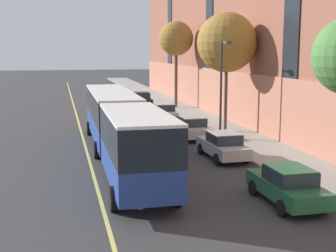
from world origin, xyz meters
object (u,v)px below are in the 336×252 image
parked_car_silver_5 (223,145)px  parked_car_silver_6 (191,127)px  parked_car_green_0 (288,185)px  fire_hydrant (199,123)px  city_bus (119,124)px  street_tree_far_uptown (227,43)px  street_lamp (222,79)px  street_tree_far_downtown (176,39)px  parked_car_black_4 (142,99)px  parked_car_silver_2 (164,112)px

parked_car_silver_5 → parked_car_silver_6: bearing=90.4°
parked_car_green_0 → fire_hydrant: bearing=84.3°
city_bus → street_tree_far_uptown: size_ratio=2.32×
city_bus → parked_car_silver_5: size_ratio=4.47×
street_lamp → street_tree_far_downtown: bearing=85.8°
parked_car_black_4 → street_tree_far_uptown: bearing=-79.7°
parked_car_silver_6 → fire_hydrant: (1.71, 3.59, -0.29)m
parked_car_silver_5 → street_tree_far_downtown: size_ratio=0.51×
parked_car_silver_5 → street_tree_far_uptown: street_tree_far_uptown is taller
parked_car_silver_5 → street_tree_far_downtown: street_tree_far_downtown is taller
city_bus → street_tree_far_downtown: street_tree_far_downtown is taller
parked_car_silver_6 → street_tree_far_downtown: street_tree_far_downtown is taller
parked_car_silver_2 → parked_car_silver_5: same height
parked_car_black_4 → street_lamp: size_ratio=0.72×
parked_car_black_4 → parked_car_silver_6: same height
parked_car_silver_6 → street_tree_far_uptown: street_tree_far_uptown is taller
parked_car_silver_2 → parked_car_silver_6: size_ratio=0.95×
parked_car_green_0 → parked_car_black_4: (0.01, 34.16, 0.00)m
parked_car_green_0 → street_tree_far_downtown: (3.26, 31.56, 6.52)m
street_lamp → fire_hydrant: bearing=91.2°
parked_car_silver_5 → parked_car_silver_2: bearing=90.7°
parked_car_black_4 → parked_car_silver_5: same height
parked_car_silver_2 → parked_car_silver_5: bearing=-89.3°
parked_car_silver_2 → parked_car_black_4: 11.23m
street_lamp → city_bus: bearing=-151.2°
parked_car_silver_5 → street_lamp: 6.51m
parked_car_black_4 → city_bus: bearing=-102.7°
parked_car_green_0 → parked_car_silver_2: (-0.01, 22.93, 0.00)m
city_bus → parked_car_silver_5: 6.03m
parked_car_silver_6 → street_lamp: bearing=-34.9°
city_bus → fire_hydrant: (7.46, 9.02, -1.58)m
parked_car_silver_2 → street_tree_far_downtown: street_tree_far_downtown is taller
parked_car_silver_5 → street_tree_far_uptown: (3.10, 8.13, 5.91)m
parked_car_silver_2 → fire_hydrant: parked_car_silver_2 is taller
parked_car_green_0 → parked_car_silver_6: size_ratio=0.94×
parked_car_silver_2 → parked_car_black_4: (0.02, 11.23, 0.00)m
street_tree_far_downtown → fire_hydrant: (-1.43, -13.33, -6.81)m
parked_car_silver_2 → street_lamp: 10.35m
parked_car_black_4 → street_tree_far_uptown: 19.12m
parked_car_silver_6 → parked_car_black_4: bearing=90.3°
parked_car_silver_6 → street_tree_far_uptown: 6.89m
parked_car_silver_2 → parked_car_silver_5: (0.18, -14.79, -0.00)m
city_bus → street_lamp: bearing=28.8°
parked_car_green_0 → parked_car_silver_2: 22.93m
city_bus → street_tree_far_downtown: bearing=68.3°
city_bus → parked_car_black_4: (5.64, 24.95, -1.29)m
street_tree_far_uptown → parked_car_green_0: bearing=-101.3°
parked_car_silver_2 → street_tree_far_uptown: bearing=-63.8°
parked_car_green_0 → parked_car_silver_5: 8.14m
street_tree_far_uptown → fire_hydrant: bearing=126.2°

